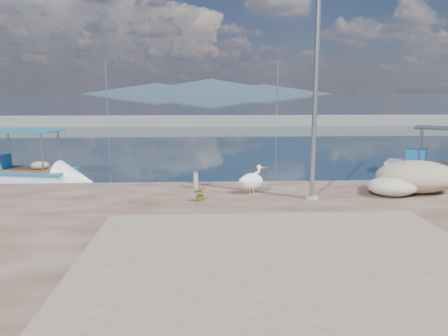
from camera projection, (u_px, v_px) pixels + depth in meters
ground at (230, 235)px, 12.57m from camera, size 1400.00×1400.00×0.00m
quay_patch at (284, 257)px, 9.58m from camera, size 9.00×7.00×0.01m
breakwater at (210, 121)px, 51.81m from camera, size 120.00×2.20×7.50m
mountains at (207, 87)px, 650.49m from camera, size 370.00×280.00×22.00m
boat_left at (26, 177)px, 20.03m from camera, size 5.99×2.94×2.76m
boat_right at (446, 171)px, 21.39m from camera, size 5.91×4.57×2.77m
pelican at (252, 181)px, 15.36m from camera, size 1.09×0.73×1.04m
lamp_post at (315, 100)px, 14.19m from camera, size 0.44×0.96×7.00m
bollard_near at (196, 178)px, 16.34m from camera, size 0.22×0.22×0.68m
potted_plant at (200, 194)px, 14.40m from camera, size 0.49×0.45×0.49m
net_pile_c at (416, 177)px, 15.65m from camera, size 2.92×2.09×1.15m
net_pile_d at (393, 186)px, 15.16m from camera, size 1.76×1.32×0.66m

